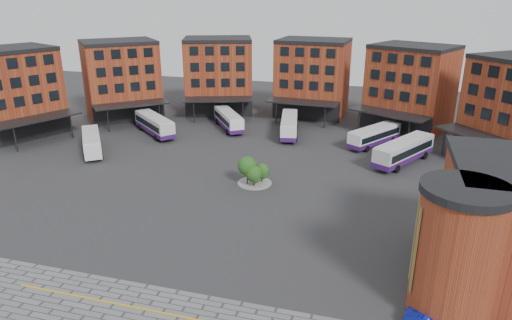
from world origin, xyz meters
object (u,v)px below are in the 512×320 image
(tree_island, at_px, (253,171))
(bus_c, at_px, (228,120))
(bus_f, at_px, (404,151))
(bus_e, at_px, (374,136))
(bus_d, at_px, (289,125))
(bus_b, at_px, (154,124))
(bus_a, at_px, (92,141))

(tree_island, height_order, bus_c, tree_island)
(bus_c, distance_m, bus_f, 31.18)
(bus_e, relative_size, bus_f, 0.87)
(bus_d, distance_m, bus_f, 20.44)
(bus_b, bearing_deg, bus_e, -43.08)
(bus_a, bearing_deg, bus_c, 11.76)
(bus_b, xyz_separation_m, bus_e, (36.43, 3.98, -0.12))
(bus_c, height_order, bus_f, bus_f)
(bus_a, xyz_separation_m, bus_e, (41.22, 15.00, -0.12))
(bus_f, bearing_deg, tree_island, -113.51)
(bus_a, bearing_deg, tree_island, -47.38)
(tree_island, distance_m, bus_e, 24.76)
(tree_island, height_order, bus_b, tree_island)
(bus_c, bearing_deg, bus_a, -166.63)
(bus_c, relative_size, bus_f, 0.88)
(bus_d, bearing_deg, bus_b, -175.86)
(bus_d, xyz_separation_m, bus_f, (18.45, -8.80, 0.11))
(bus_d, bearing_deg, bus_e, -17.55)
(bus_c, bearing_deg, tree_island, -98.73)
(bus_a, relative_size, bus_c, 0.95)
(bus_c, height_order, bus_e, bus_c)
(bus_b, bearing_deg, bus_d, -34.81)
(bus_c, bearing_deg, bus_d, -39.16)
(tree_island, xyz_separation_m, bus_c, (-11.17, 22.95, -0.20))
(bus_e, bearing_deg, bus_a, -126.72)
(bus_e, bearing_deg, bus_f, -25.32)
(bus_c, xyz_separation_m, bus_d, (11.19, -0.88, 0.08))
(bus_d, bearing_deg, bus_c, 165.14)
(bus_a, height_order, bus_c, bus_c)
(bus_b, relative_size, bus_e, 1.01)
(bus_a, xyz_separation_m, bus_c, (15.87, 17.66, -0.10))
(bus_a, bearing_deg, bus_e, -16.30)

